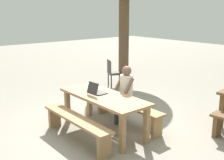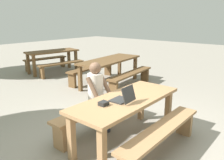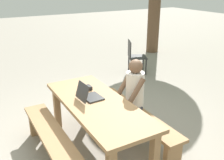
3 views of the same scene
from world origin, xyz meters
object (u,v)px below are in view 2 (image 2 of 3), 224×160
object	(u,v)px
picnic_table_rear	(110,63)
picnic_table_mid	(52,54)
small_pouch	(103,103)
person_seated	(98,93)
picnic_table_front	(126,105)
laptop	(124,98)

from	to	relation	value
picnic_table_rear	picnic_table_mid	bearing A→B (deg)	86.88
picnic_table_mid	picnic_table_rear	size ratio (longest dim) A/B	0.85
small_pouch	picnic_table_mid	size ratio (longest dim) A/B	0.06
person_seated	picnic_table_mid	world-z (taller)	person_seated
small_pouch	picnic_table_front	bearing A→B (deg)	-8.45
person_seated	picnic_table_mid	size ratio (longest dim) A/B	0.64
small_pouch	person_seated	world-z (taller)	person_seated
laptop	small_pouch	distance (m)	0.33
picnic_table_front	person_seated	xyz separation A→B (m)	(-0.03, 0.57, 0.07)
small_pouch	picnic_table_rear	xyz separation A→B (m)	(2.76, 2.23, -0.11)
laptop	picnic_table_rear	world-z (taller)	laptop
small_pouch	picnic_table_rear	world-z (taller)	small_pouch
person_seated	laptop	bearing A→B (deg)	-100.26
laptop	small_pouch	world-z (taller)	laptop
person_seated	picnic_table_rear	xyz separation A→B (m)	(2.35, 1.72, -0.05)
small_pouch	laptop	bearing A→B (deg)	-21.87
picnic_table_front	picnic_table_mid	size ratio (longest dim) A/B	1.02
picnic_table_front	picnic_table_rear	distance (m)	3.26
small_pouch	picnic_table_mid	xyz separation A→B (m)	(2.64, 4.84, -0.12)
laptop	picnic_table_mid	xyz separation A→B (m)	(2.34, 4.96, -0.15)
person_seated	picnic_table_rear	world-z (taller)	person_seated
laptop	small_pouch	size ratio (longest dim) A/B	2.59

